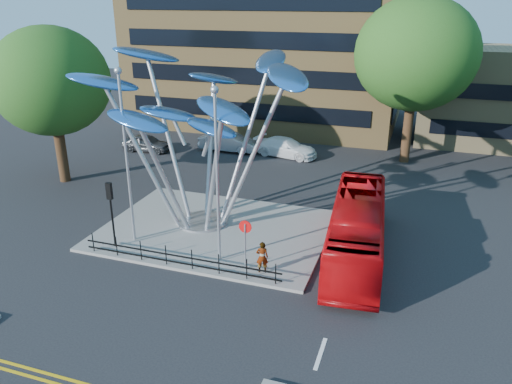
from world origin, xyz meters
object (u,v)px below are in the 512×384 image
(street_lamp_left, at_px, (125,143))
(red_bus, at_px, (357,229))
(parked_car_mid, at_px, (229,142))
(street_lamp_right, at_px, (217,161))
(tree_left, at_px, (51,82))
(parked_car_right, at_px, (286,147))
(tree_right, at_px, (416,54))
(traffic_light_island, at_px, (110,201))
(pedestrian, at_px, (262,257))
(no_entry_sign_island, at_px, (245,237))
(parked_car_left, at_px, (147,143))
(leaf_sculpture, at_px, (198,102))

(street_lamp_left, relative_size, red_bus, 0.85)
(parked_car_mid, bearing_deg, street_lamp_right, -161.31)
(tree_left, height_order, parked_car_right, tree_left)
(tree_right, bearing_deg, traffic_light_island, -123.69)
(red_bus, bearing_deg, parked_car_mid, 125.79)
(parked_car_mid, height_order, parked_car_right, parked_car_mid)
(tree_right, relative_size, parked_car_mid, 2.51)
(street_lamp_left, relative_size, pedestrian, 5.77)
(no_entry_sign_island, xyz_separation_m, parked_car_left, (-14.24, 15.53, -1.12))
(street_lamp_left, relative_size, parked_car_right, 1.75)
(tree_right, distance_m, pedestrian, 21.40)
(leaf_sculpture, bearing_deg, parked_car_left, 131.85)
(red_bus, bearing_deg, no_entry_sign_island, -150.06)
(parked_car_left, distance_m, parked_car_right, 11.46)
(pedestrian, relative_size, parked_car_mid, 0.32)
(leaf_sculpture, xyz_separation_m, street_lamp_right, (2.57, -3.68, -1.78))
(street_lamp_right, distance_m, no_entry_sign_island, 3.64)
(tree_right, relative_size, tree_left, 1.17)
(parked_car_left, bearing_deg, red_bus, -125.21)
(pedestrian, xyz_separation_m, parked_car_right, (-3.84, 17.83, -0.18))
(red_bus, xyz_separation_m, parked_car_right, (-7.62, 14.61, -0.71))
(parked_car_right, bearing_deg, no_entry_sign_island, -160.94)
(tree_right, relative_size, leaf_sculpture, 0.95)
(street_lamp_left, distance_m, parked_car_left, 17.12)
(pedestrian, bearing_deg, parked_car_right, -94.40)
(no_entry_sign_island, bearing_deg, tree_right, 72.88)
(leaf_sculpture, height_order, street_lamp_right, leaf_sculpture)
(no_entry_sign_island, bearing_deg, parked_car_right, 99.62)
(tree_left, bearing_deg, street_lamp_right, -25.77)
(street_lamp_left, bearing_deg, red_bus, 11.32)
(tree_left, height_order, parked_car_left, tree_left)
(street_lamp_right, bearing_deg, tree_right, 68.46)
(red_bus, xyz_separation_m, parked_car_mid, (-12.45, 14.46, -0.64))
(leaf_sculpture, xyz_separation_m, pedestrian, (4.89, -4.18, -5.96))
(parked_car_left, bearing_deg, parked_car_right, -80.50)
(tree_right, distance_m, leaf_sculpture, 18.37)
(tree_left, relative_size, pedestrian, 6.76)
(pedestrian, bearing_deg, red_bus, -156.11)
(street_lamp_left, bearing_deg, leaf_sculpture, 52.60)
(parked_car_left, bearing_deg, traffic_light_island, -157.04)
(tree_left, height_order, parked_car_mid, tree_left)
(tree_left, xyz_separation_m, parked_car_mid, (8.15, 10.18, -6.00))
(no_entry_sign_island, xyz_separation_m, parked_car_right, (-3.02, 17.82, -1.08))
(tree_right, distance_m, traffic_light_island, 24.06)
(pedestrian, distance_m, parked_car_left, 21.64)
(tree_right, relative_size, street_lamp_left, 1.38)
(leaf_sculpture, xyz_separation_m, parked_car_mid, (-3.78, 13.50, -6.08))
(parked_car_mid, bearing_deg, street_lamp_left, -176.97)
(leaf_sculpture, relative_size, street_lamp_right, 1.53)
(pedestrian, height_order, parked_car_right, pedestrian)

